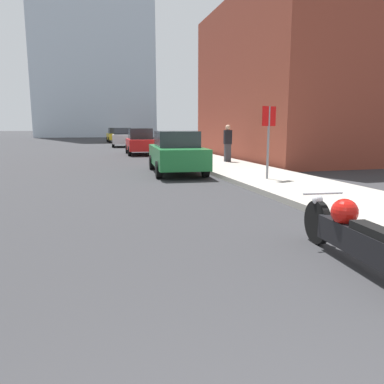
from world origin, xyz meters
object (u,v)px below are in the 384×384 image
(parked_car_green, at_px, (176,152))
(stop_sign, at_px, (269,130))
(parked_car_red, at_px, (140,142))
(parked_car_silver, at_px, (122,137))
(parked_car_yellow, at_px, (115,135))
(pedestrian, at_px, (228,143))
(motorcycle, at_px, (354,234))

(parked_car_green, xyz_separation_m, stop_sign, (2.17, -3.38, 0.87))
(parked_car_green, relative_size, parked_car_red, 1.15)
(parked_car_red, height_order, stop_sign, stop_sign)
(parked_car_silver, bearing_deg, parked_car_yellow, 93.61)
(parked_car_green, bearing_deg, stop_sign, -52.74)
(parked_car_green, bearing_deg, pedestrian, 44.45)
(pedestrian, bearing_deg, parked_car_silver, 100.50)
(parked_car_red, height_order, parked_car_silver, parked_car_silver)
(motorcycle, bearing_deg, parked_car_red, 95.25)
(parked_car_red, bearing_deg, parked_car_yellow, 92.78)
(motorcycle, relative_size, parked_car_green, 0.56)
(pedestrian, bearing_deg, parked_car_yellow, 96.50)
(stop_sign, bearing_deg, parked_car_red, 98.93)
(parked_car_silver, xyz_separation_m, parked_car_yellow, (0.08, 10.63, -0.02))
(parked_car_yellow, bearing_deg, parked_car_silver, -92.73)
(stop_sign, relative_size, pedestrian, 1.30)
(parked_car_yellow, relative_size, pedestrian, 2.26)
(parked_car_yellow, bearing_deg, parked_car_red, -91.74)
(parked_car_red, xyz_separation_m, pedestrian, (3.08, -7.86, 0.21))
(parked_car_yellow, bearing_deg, stop_sign, -88.38)
(motorcycle, xyz_separation_m, parked_car_silver, (-0.25, 30.95, 0.45))
(parked_car_green, bearing_deg, parked_car_yellow, 94.87)
(motorcycle, xyz_separation_m, parked_car_green, (0.02, 10.22, 0.40))
(parked_car_green, height_order, parked_car_yellow, parked_car_yellow)
(stop_sign, distance_m, pedestrian, 6.07)
(parked_car_silver, relative_size, pedestrian, 2.43)
(parked_car_red, xyz_separation_m, parked_car_yellow, (-0.19, 20.92, 0.01))
(motorcycle, height_order, parked_car_red, parked_car_red)
(motorcycle, relative_size, parked_car_red, 0.65)
(parked_car_silver, distance_m, parked_car_yellow, 10.63)
(parked_car_green, xyz_separation_m, pedestrian, (3.09, 2.58, 0.23))
(parked_car_green, relative_size, parked_car_silver, 1.12)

